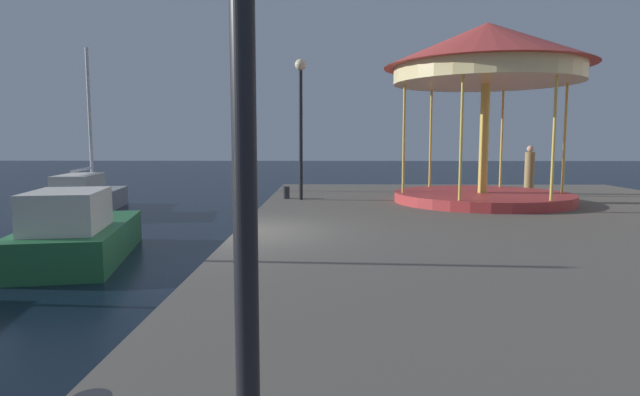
{
  "coord_description": "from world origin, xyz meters",
  "views": [
    {
      "loc": [
        1.99,
        -11.04,
        2.73
      ],
      "look_at": [
        1.74,
        4.18,
        1.06
      ],
      "focal_mm": 29.64,
      "sensor_mm": 36.0,
      "label": 1
    }
  ],
  "objects_px": {
    "motorboat_green": "(77,234)",
    "sailboat_grey": "(86,198)",
    "bollard_north": "(286,193)",
    "person_near_carousel": "(529,171)",
    "carousel": "(486,70)",
    "lamp_post_mid_promenade": "(301,105)"
  },
  "relations": [
    {
      "from": "motorboat_green",
      "to": "sailboat_grey",
      "type": "relative_size",
      "value": 0.79
    },
    {
      "from": "bollard_north",
      "to": "person_near_carousel",
      "type": "relative_size",
      "value": 0.23
    },
    {
      "from": "motorboat_green",
      "to": "carousel",
      "type": "xyz_separation_m",
      "value": [
        10.53,
        4.81,
        4.26
      ]
    },
    {
      "from": "lamp_post_mid_promenade",
      "to": "bollard_north",
      "type": "distance_m",
      "value": 2.93
    },
    {
      "from": "lamp_post_mid_promenade",
      "to": "bollard_north",
      "type": "xyz_separation_m",
      "value": [
        -0.52,
        0.35,
        -2.86
      ]
    },
    {
      "from": "bollard_north",
      "to": "person_near_carousel",
      "type": "bearing_deg",
      "value": 11.5
    },
    {
      "from": "sailboat_grey",
      "to": "person_near_carousel",
      "type": "bearing_deg",
      "value": -1.2
    },
    {
      "from": "motorboat_green",
      "to": "carousel",
      "type": "distance_m",
      "value": 12.34
    },
    {
      "from": "sailboat_grey",
      "to": "bollard_north",
      "type": "bearing_deg",
      "value": -15.33
    },
    {
      "from": "lamp_post_mid_promenade",
      "to": "person_near_carousel",
      "type": "relative_size",
      "value": 2.58
    },
    {
      "from": "sailboat_grey",
      "to": "motorboat_green",
      "type": "bearing_deg",
      "value": -66.54
    },
    {
      "from": "carousel",
      "to": "bollard_north",
      "type": "bearing_deg",
      "value": 171.2
    },
    {
      "from": "motorboat_green",
      "to": "lamp_post_mid_promenade",
      "type": "height_order",
      "value": "lamp_post_mid_promenade"
    },
    {
      "from": "sailboat_grey",
      "to": "person_near_carousel",
      "type": "xyz_separation_m",
      "value": [
        16.43,
        -0.34,
        1.03
      ]
    },
    {
      "from": "sailboat_grey",
      "to": "bollard_north",
      "type": "xyz_separation_m",
      "value": [
        7.72,
        -2.12,
        0.42
      ]
    },
    {
      "from": "motorboat_green",
      "to": "lamp_post_mid_promenade",
      "type": "relative_size",
      "value": 1.09
    },
    {
      "from": "motorboat_green",
      "to": "bollard_north",
      "type": "bearing_deg",
      "value": 53.4
    },
    {
      "from": "sailboat_grey",
      "to": "carousel",
      "type": "relative_size",
      "value": 1.0
    },
    {
      "from": "lamp_post_mid_promenade",
      "to": "carousel",
      "type": "bearing_deg",
      "value": -6.18
    },
    {
      "from": "carousel",
      "to": "lamp_post_mid_promenade",
      "type": "xyz_separation_m",
      "value": [
        -5.72,
        0.62,
        -1.01
      ]
    },
    {
      "from": "motorboat_green",
      "to": "sailboat_grey",
      "type": "bearing_deg",
      "value": 113.46
    },
    {
      "from": "lamp_post_mid_promenade",
      "to": "bollard_north",
      "type": "bearing_deg",
      "value": 146.26
    }
  ]
}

